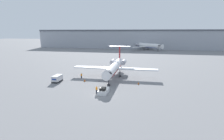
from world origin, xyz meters
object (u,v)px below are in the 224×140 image
Objects in this scene: luggage_cart at (57,79)px; traffic_cone_left at (85,80)px; airplane_main at (115,66)px; pushback_tug at (104,91)px; traffic_cone_right at (138,83)px; worker_near_tug at (97,89)px; airplane_parked_far_left at (147,45)px; worker_by_wing at (81,76)px.

traffic_cone_left is (7.74, 2.07, -0.65)m from luggage_cart.
airplane_main is 6.81× the size of pushback_tug.
worker_near_tug is at bearing -134.71° from traffic_cone_right.
traffic_cone_right is at bearing 0.78° from traffic_cone_left.
airplane_parked_far_left is at bearing 89.27° from traffic_cone_right.
airplane_main is at bearing 31.26° from luggage_cart.
pushback_tug is at bearing -47.60° from traffic_cone_left.
luggage_cart is at bearing 156.88° from pushback_tug.
airplane_parked_far_left reaches higher than worker_near_tug.
pushback_tug is 2.40× the size of worker_by_wing.
airplane_parked_far_left reaches higher than luggage_cart.
luggage_cart reaches higher than worker_near_tug.
luggage_cart is at bearing -165.01° from traffic_cone_left.
airplane_main is 11.12m from traffic_cone_left.
worker_by_wing is at bearing 130.79° from pushback_tug.
airplane_main is 44.11× the size of traffic_cone_right.
airplane_main is at bearing 22.71° from worker_by_wing.
luggage_cart is 5.84× the size of traffic_cone_right.
traffic_cone_left is at bearing 14.99° from luggage_cart.
worker_by_wing is 18.35m from traffic_cone_right.
luggage_cart is at bearing -148.74° from airplane_main.
pushback_tug is 5.59× the size of traffic_cone_left.
worker_by_wing is (-8.73, 12.40, -0.10)m from worker_near_tug.
pushback_tug is 15.80m from worker_by_wing.
airplane_main is 16.83m from worker_near_tug.
luggage_cart is at bearing -174.46° from traffic_cone_right.
airplane_parked_far_left is (19.35, 94.53, 2.82)m from worker_by_wing.
worker_by_wing is 2.33× the size of traffic_cone_left.
airplane_main is 38.05× the size of traffic_cone_left.
worker_near_tug reaches higher than traffic_cone_left.
luggage_cart is 1.97× the size of worker_near_tug.
luggage_cart is 2.16× the size of worker_by_wing.
airplane_parked_far_left is at bearing 84.33° from worker_near_tug.
traffic_cone_right is (23.59, 2.29, -0.69)m from luggage_cart.
traffic_cone_left is (-7.75, -7.33, -3.13)m from airplane_main.
luggage_cart is (-15.49, -9.41, -2.48)m from airplane_main.
pushback_tug is 11.95m from traffic_cone_left.
airplane_main is at bearing -95.90° from airplane_parked_far_left.
pushback_tug is 2.18× the size of worker_near_tug.
airplane_parked_far_left is (24.83, 99.74, 2.71)m from luggage_cart.
airplane_parked_far_left reaches higher than pushback_tug.
airplane_main is 16.40m from pushback_tug.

